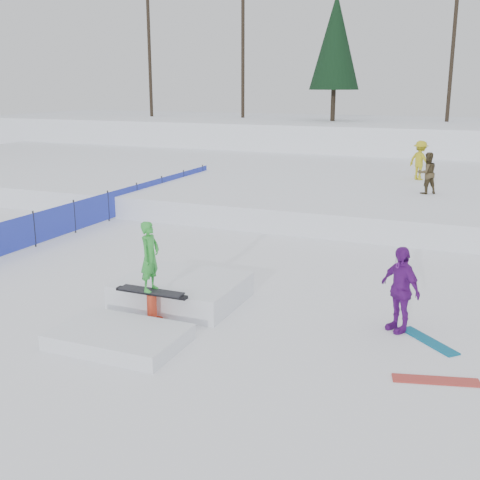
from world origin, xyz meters
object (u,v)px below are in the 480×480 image
at_px(safety_fence, 108,206).
at_px(jib_rail_feature, 166,299).
at_px(walker_olive, 427,173).
at_px(walker_ygreen, 420,160).
at_px(spectator_purple, 400,289).

distance_m(safety_fence, jib_rail_feature, 9.41).
height_order(safety_fence, walker_olive, walker_olive).
xyz_separation_m(walker_ygreen, jib_rail_feature, (-3.33, -15.86, -1.32)).
xyz_separation_m(safety_fence, jib_rail_feature, (6.29, -7.00, -0.25)).
height_order(spectator_purple, jib_rail_feature, jib_rail_feature).
height_order(walker_olive, jib_rail_feature, walker_olive).
distance_m(walker_olive, spectator_purple, 11.57).
distance_m(safety_fence, walker_ygreen, 13.12).
bearing_deg(safety_fence, walker_olive, 28.04).
bearing_deg(walker_olive, walker_ygreen, -115.37).
distance_m(walker_olive, walker_ygreen, 3.45).
distance_m(safety_fence, walker_olive, 11.67).
height_order(safety_fence, spectator_purple, spectator_purple).
relative_size(spectator_purple, jib_rail_feature, 0.39).
bearing_deg(walker_olive, jib_rail_feature, 36.37).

